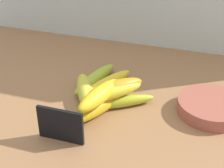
% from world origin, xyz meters
% --- Properties ---
extents(counter_top, '(1.10, 0.76, 0.03)m').
position_xyz_m(counter_top, '(0.00, 0.00, 0.01)').
color(counter_top, olive).
rests_on(counter_top, ground).
extents(chalkboard_sign, '(0.11, 0.02, 0.08)m').
position_xyz_m(chalkboard_sign, '(0.01, -0.20, 0.07)').
color(chalkboard_sign, black).
rests_on(chalkboard_sign, counter_top).
extents(fruit_bowl, '(0.18, 0.18, 0.03)m').
position_xyz_m(fruit_bowl, '(0.33, 0.02, 0.05)').
color(fruit_bowl, '#A15242').
rests_on(fruit_bowl, counter_top).
extents(banana_0, '(0.08, 0.20, 0.04)m').
position_xyz_m(banana_0, '(0.00, 0.06, 0.05)').
color(banana_0, '#9BB52E').
rests_on(banana_0, counter_top).
extents(banana_1, '(0.11, 0.19, 0.04)m').
position_xyz_m(banana_1, '(0.06, -0.06, 0.05)').
color(banana_1, gold).
rests_on(banana_1, counter_top).
extents(banana_2, '(0.11, 0.19, 0.04)m').
position_xyz_m(banana_2, '(0.04, 0.05, 0.05)').
color(banana_2, yellow).
rests_on(banana_2, counter_top).
extents(banana_3, '(0.12, 0.18, 0.04)m').
position_xyz_m(banana_3, '(-0.00, -0.02, 0.05)').
color(banana_3, gold).
rests_on(banana_3, counter_top).
extents(banana_4, '(0.19, 0.13, 0.03)m').
position_xyz_m(banana_4, '(0.10, -0.03, 0.05)').
color(banana_4, '#ABB625').
rests_on(banana_4, counter_top).
extents(banana_5, '(0.14, 0.15, 0.04)m').
position_xyz_m(banana_5, '(0.09, -0.04, 0.08)').
color(banana_5, yellow).
rests_on(banana_5, banana_4).
extents(banana_6, '(0.14, 0.14, 0.04)m').
position_xyz_m(banana_6, '(0.09, -0.02, 0.08)').
color(banana_6, '#BE8817').
rests_on(banana_6, banana_4).
extents(banana_7, '(0.09, 0.17, 0.04)m').
position_xyz_m(banana_7, '(0.06, -0.08, 0.09)').
color(banana_7, yellow).
rests_on(banana_7, banana_1).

